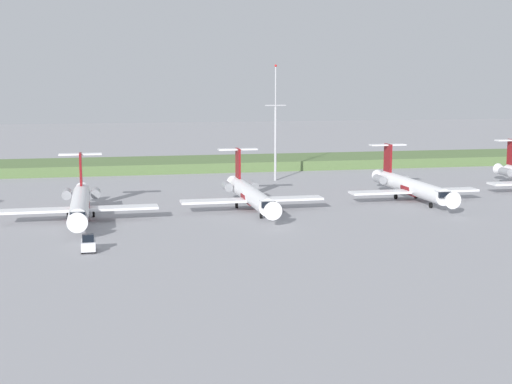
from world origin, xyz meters
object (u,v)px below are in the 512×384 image
regional_jet_second (80,203)px  regional_jet_third (250,194)px  baggage_tug (88,244)px  regional_jet_fourth (411,186)px  antenna_mast (275,133)px

regional_jet_second → regional_jet_third: same height
regional_jet_second → regional_jet_third: size_ratio=1.00×
regional_jet_second → baggage_tug: size_ratio=9.69×
regional_jet_fourth → baggage_tug: size_ratio=9.69×
regional_jet_fourth → baggage_tug: 61.16m
regional_jet_third → antenna_mast: 36.50m
baggage_tug → regional_jet_third: bearing=44.8°
regional_jet_third → regional_jet_fourth: same height
antenna_mast → baggage_tug: antenna_mast is taller
regional_jet_second → antenna_mast: 53.96m
regional_jet_second → regional_jet_fourth: size_ratio=1.00×
baggage_tug → regional_jet_fourth: bearing=27.4°
antenna_mast → regional_jet_third: bearing=-110.2°
regional_jet_third → baggage_tug: size_ratio=9.69×
regional_jet_fourth → antenna_mast: (-16.77, 30.32, 7.41)m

